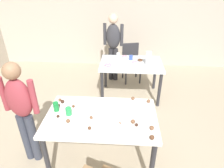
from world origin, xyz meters
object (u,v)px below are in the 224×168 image
at_px(pitcher_far, 148,58).
at_px(person_adult_far, 113,42).
at_px(dining_table_near, 101,122).
at_px(dining_table_far, 131,67).
at_px(person_girl_near, 21,107).
at_px(soda_can, 56,107).
at_px(mixing_bowl, 117,131).
at_px(chair_far_table, 131,60).

bearing_deg(pitcher_far, person_adult_far, 131.99).
relative_size(dining_table_near, pitcher_far, 5.30).
bearing_deg(dining_table_far, person_girl_near, -128.52).
bearing_deg(person_adult_far, soda_can, -104.06).
distance_m(person_adult_far, mixing_bowl, 2.69).
height_order(person_adult_far, soda_can, person_adult_far).
xyz_separation_m(dining_table_near, dining_table_far, (0.40, 1.67, -0.01)).
height_order(chair_far_table, soda_can, soda_can).
bearing_deg(soda_can, person_adult_far, 75.94).
bearing_deg(mixing_bowl, soda_can, 155.21).
height_order(dining_table_near, person_adult_far, person_adult_far).
bearing_deg(dining_table_near, pitcher_far, 65.97).
relative_size(person_girl_near, mixing_bowl, 7.48).
height_order(chair_far_table, person_adult_far, person_adult_far).
distance_m(mixing_bowl, pitcher_far, 1.96).
distance_m(dining_table_near, soda_can, 0.60).
xyz_separation_m(person_girl_near, soda_can, (0.38, 0.11, -0.05)).
height_order(person_adult_far, mixing_bowl, person_adult_far).
relative_size(chair_far_table, person_adult_far, 0.56).
distance_m(chair_far_table, person_girl_near, 2.84).
bearing_deg(person_girl_near, soda_can, 15.49).
relative_size(mixing_bowl, soda_can, 1.58).
bearing_deg(dining_table_far, soda_can, -121.35).
height_order(mixing_bowl, pitcher_far, pitcher_far).
distance_m(person_adult_far, soda_can, 2.39).
bearing_deg(pitcher_far, soda_can, -130.04).
bearing_deg(soda_can, chair_far_table, 66.99).
bearing_deg(dining_table_near, person_adult_far, 89.82).
distance_m(person_girl_near, mixing_bowl, 1.20).
xyz_separation_m(person_adult_far, soda_can, (-0.58, -2.32, -0.11)).
distance_m(chair_far_table, mixing_bowl, 2.73).
distance_m(dining_table_far, pitcher_far, 0.39).
height_order(person_adult_far, pitcher_far, person_adult_far).
bearing_deg(dining_table_far, pitcher_far, -11.64).
distance_m(dining_table_near, person_girl_near, 0.98).
bearing_deg(dining_table_far, mixing_bowl, -95.52).
bearing_deg(person_girl_near, pitcher_far, 44.45).
bearing_deg(chair_far_table, dining_table_far, -91.89).
height_order(dining_table_near, person_girl_near, person_girl_near).
height_order(dining_table_far, mixing_bowl, mixing_bowl).
xyz_separation_m(chair_far_table, soda_can, (-1.00, -2.35, 0.31)).
bearing_deg(person_adult_far, person_girl_near, -111.67).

